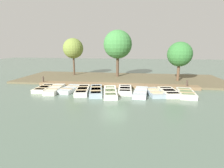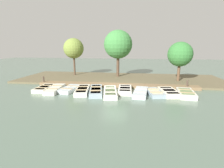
% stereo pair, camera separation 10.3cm
% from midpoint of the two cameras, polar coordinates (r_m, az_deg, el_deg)
% --- Properties ---
extents(ground_plane, '(80.00, 80.00, 0.00)m').
position_cam_midpoint_polar(ground_plane, '(16.50, 1.00, -1.76)').
color(ground_plane, '#566B5B').
extents(shore_bank, '(8.00, 24.00, 0.19)m').
position_cam_midpoint_polar(shore_bank, '(21.33, 2.71, 1.75)').
color(shore_bank, brown).
rests_on(shore_bank, ground_plane).
extents(dock_walkway, '(1.09, 15.91, 0.29)m').
position_cam_midpoint_polar(dock_walkway, '(17.55, 1.47, -0.41)').
color(dock_walkway, brown).
rests_on(dock_walkway, ground_plane).
extents(rowboat_0, '(2.67, 1.24, 0.36)m').
position_cam_midpoint_polar(rowboat_0, '(17.39, -21.09, -1.27)').
color(rowboat_0, beige).
rests_on(rowboat_0, ground_plane).
extents(rowboat_1, '(3.37, 1.36, 0.37)m').
position_cam_midpoint_polar(rowboat_1, '(16.67, -17.92, -1.58)').
color(rowboat_1, beige).
rests_on(rowboat_1, ground_plane).
extents(rowboat_2, '(2.87, 1.49, 0.34)m').
position_cam_midpoint_polar(rowboat_2, '(16.47, -13.51, -1.55)').
color(rowboat_2, '#B2BCC1').
rests_on(rowboat_2, ground_plane).
extents(rowboat_3, '(3.40, 1.66, 0.40)m').
position_cam_midpoint_polar(rowboat_3, '(15.61, -9.44, -2.00)').
color(rowboat_3, beige).
rests_on(rowboat_3, ground_plane).
extents(rowboat_4, '(3.67, 1.74, 0.41)m').
position_cam_midpoint_polar(rowboat_4, '(15.26, -5.07, -2.20)').
color(rowboat_4, '#8C9EA8').
rests_on(rowboat_4, ground_plane).
extents(rowboat_5, '(3.67, 1.64, 0.39)m').
position_cam_midpoint_polar(rowboat_5, '(14.80, -0.41, -2.65)').
color(rowboat_5, silver).
rests_on(rowboat_5, ground_plane).
extents(rowboat_6, '(2.67, 1.27, 0.43)m').
position_cam_midpoint_polar(rowboat_6, '(15.50, 4.44, -1.92)').
color(rowboat_6, beige).
rests_on(rowboat_6, ground_plane).
extents(rowboat_7, '(3.21, 1.39, 0.39)m').
position_cam_midpoint_polar(rowboat_7, '(14.93, 9.53, -2.70)').
color(rowboat_7, '#B2BCC1').
rests_on(rowboat_7, ground_plane).
extents(rowboat_8, '(2.87, 1.62, 0.33)m').
position_cam_midpoint_polar(rowboat_8, '(15.25, 13.87, -2.69)').
color(rowboat_8, '#8C9EA8').
rests_on(rowboat_8, ground_plane).
extents(rowboat_9, '(2.84, 1.65, 0.40)m').
position_cam_midpoint_polar(rowboat_9, '(15.53, 18.32, -2.55)').
color(rowboat_9, beige).
rests_on(rowboat_9, ground_plane).
extents(rowboat_10, '(2.81, 1.44, 0.42)m').
position_cam_midpoint_polar(rowboat_10, '(15.63, 23.16, -2.80)').
color(rowboat_10, beige).
rests_on(rowboat_10, ground_plane).
extents(mooring_post_near, '(0.16, 0.16, 0.90)m').
position_cam_midpoint_polar(mooring_post_near, '(19.83, -21.29, 1.15)').
color(mooring_post_near, '#47382D').
rests_on(mooring_post_near, ground_plane).
extents(mooring_post_far, '(0.16, 0.16, 0.90)m').
position_cam_midpoint_polar(mooring_post_far, '(17.92, 23.47, -0.17)').
color(mooring_post_far, '#47382D').
rests_on(mooring_post_far, ground_plane).
extents(park_tree_far_left, '(2.63, 2.63, 5.01)m').
position_cam_midpoint_polar(park_tree_far_left, '(23.83, -12.30, 11.26)').
color(park_tree_far_left, '#4C3828').
rests_on(park_tree_far_left, ground_plane).
extents(park_tree_left, '(3.50, 3.50, 5.95)m').
position_cam_midpoint_polar(park_tree_left, '(22.10, 2.13, 12.74)').
color(park_tree_left, '#4C3828').
rests_on(park_tree_left, ground_plane).
extents(park_tree_center, '(2.66, 2.66, 4.47)m').
position_cam_midpoint_polar(park_tree_center, '(20.54, 21.48, 8.99)').
color(park_tree_center, brown).
rests_on(park_tree_center, ground_plane).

